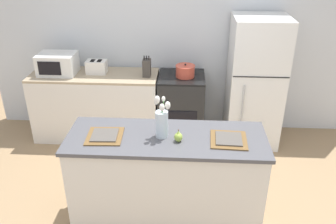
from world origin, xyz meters
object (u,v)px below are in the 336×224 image
(cooking_pot, at_px, (185,71))
(plate_setting_right, at_px, (229,139))
(microwave, at_px, (58,64))
(knife_block, at_px, (147,68))
(stove_range, at_px, (181,108))
(pear_figurine, at_px, (178,137))
(flower_vase, at_px, (162,121))
(refrigerator, at_px, (255,83))
(plate_setting_left, at_px, (105,136))
(toaster, at_px, (97,67))

(cooking_pot, bearing_deg, plate_setting_right, -75.93)
(microwave, height_order, knife_block, same)
(stove_range, xyz_separation_m, knife_block, (-0.45, -0.02, 0.57))
(pear_figurine, bearing_deg, knife_block, 105.57)
(flower_vase, bearing_deg, refrigerator, 55.66)
(stove_range, relative_size, plate_setting_left, 2.78)
(plate_setting_left, relative_size, microwave, 0.69)
(stove_range, bearing_deg, flower_vase, -95.03)
(stove_range, bearing_deg, refrigerator, 0.04)
(plate_setting_left, bearing_deg, toaster, 105.76)
(plate_setting_left, bearing_deg, pear_figurine, -3.38)
(stove_range, relative_size, refrigerator, 0.54)
(plate_setting_right, distance_m, knife_block, 1.85)
(pear_figurine, height_order, cooking_pot, cooking_pot)
(knife_block, bearing_deg, cooking_pot, 0.48)
(plate_setting_left, relative_size, plate_setting_right, 1.00)
(flower_vase, distance_m, toaster, 1.92)
(flower_vase, xyz_separation_m, plate_setting_left, (-0.51, -0.04, -0.14))
(refrigerator, bearing_deg, cooking_pot, -178.91)
(pear_figurine, bearing_deg, refrigerator, 60.66)
(stove_range, height_order, plate_setting_right, plate_setting_right)
(stove_range, height_order, plate_setting_left, plate_setting_left)
(flower_vase, xyz_separation_m, plate_setting_right, (0.59, -0.04, -0.14))
(pear_figurine, relative_size, microwave, 0.25)
(plate_setting_left, distance_m, microwave, 1.90)
(pear_figurine, bearing_deg, flower_vase, 152.38)
(cooking_pot, xyz_separation_m, microwave, (-1.67, 0.02, 0.06))
(flower_vase, bearing_deg, stove_range, 84.97)
(microwave, bearing_deg, plate_setting_right, -38.21)
(stove_range, distance_m, plate_setting_right, 1.77)
(refrigerator, relative_size, plate_setting_left, 5.13)
(flower_vase, bearing_deg, toaster, 120.95)
(pear_figurine, xyz_separation_m, plate_setting_right, (0.44, 0.04, -0.04))
(toaster, xyz_separation_m, knife_block, (0.67, -0.07, 0.03))
(stove_range, xyz_separation_m, flower_vase, (-0.14, -1.60, 0.65))
(toaster, relative_size, knife_block, 1.04)
(toaster, bearing_deg, refrigerator, -1.23)
(microwave, relative_size, knife_block, 1.78)
(stove_range, relative_size, toaster, 3.28)
(cooking_pot, distance_m, knife_block, 0.50)
(refrigerator, distance_m, flower_vase, 1.95)
(pear_figurine, xyz_separation_m, microwave, (-1.63, 1.67, 0.05))
(refrigerator, distance_m, knife_block, 1.41)
(plate_setting_right, distance_m, microwave, 2.64)
(plate_setting_right, bearing_deg, knife_block, 119.19)
(pear_figurine, bearing_deg, toaster, 123.40)
(pear_figurine, relative_size, cooking_pot, 0.48)
(plate_setting_right, height_order, microwave, microwave)
(stove_range, xyz_separation_m, pear_figurine, (0.01, -1.67, 0.54))
(refrigerator, relative_size, pear_figurine, 14.15)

